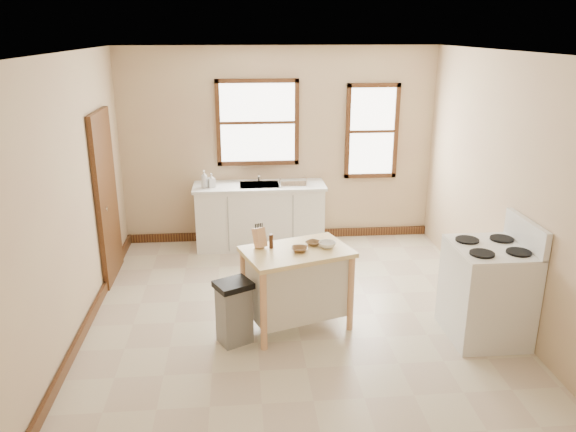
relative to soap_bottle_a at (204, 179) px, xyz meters
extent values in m
plane|color=beige|center=(1.06, -2.11, -1.04)|extent=(5.00, 5.00, 0.00)
plane|color=white|center=(1.06, -2.11, 1.76)|extent=(5.00, 5.00, 0.00)
cube|color=#C9B284|center=(1.06, 0.39, 0.36)|extent=(4.50, 0.04, 2.80)
cube|color=#C9B284|center=(-1.19, -2.11, 0.36)|extent=(0.04, 5.00, 2.80)
cube|color=#C9B284|center=(3.31, -2.11, 0.36)|extent=(0.04, 5.00, 2.80)
cube|color=black|center=(-1.15, -0.81, 0.01)|extent=(0.06, 0.90, 2.10)
cube|color=black|center=(1.06, 0.36, -0.98)|extent=(4.50, 0.04, 0.12)
cube|color=black|center=(-1.16, -2.11, -0.98)|extent=(0.04, 5.00, 0.12)
cylinder|color=silver|center=(0.76, 0.27, -0.01)|extent=(0.03, 0.03, 0.22)
imported|color=#B2B2B2|center=(0.00, 0.00, 0.00)|extent=(0.10, 0.10, 0.24)
imported|color=#B2B2B2|center=(0.10, 0.01, -0.02)|extent=(0.12, 0.12, 0.20)
cylinder|color=#3C2010|center=(0.79, -2.22, -0.09)|extent=(0.06, 0.06, 0.15)
imported|color=brown|center=(1.07, -2.33, -0.15)|extent=(0.18, 0.18, 0.04)
imported|color=brown|center=(1.23, -2.17, -0.15)|extent=(0.21, 0.21, 0.04)
imported|color=white|center=(1.37, -2.25, -0.14)|extent=(0.18, 0.18, 0.06)
camera|label=1|loc=(0.49, -7.57, 1.97)|focal=35.00mm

